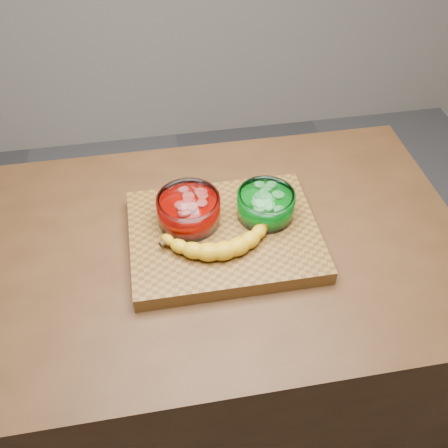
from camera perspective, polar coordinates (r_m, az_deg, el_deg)
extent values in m
plane|color=#55555A|center=(1.98, 0.00, -19.90)|extent=(3.50, 3.50, 0.00)
cube|color=#472A15|center=(1.58, 0.00, -13.07)|extent=(1.20, 0.80, 0.90)
cube|color=brown|center=(1.21, 0.00, -1.33)|extent=(0.45, 0.35, 0.04)
cylinder|color=white|center=(1.20, -4.05, 1.66)|extent=(0.15, 0.15, 0.07)
cylinder|color=#CE0802|center=(1.20, -4.02, 1.31)|extent=(0.13, 0.13, 0.04)
cylinder|color=#FF5850|center=(1.18, -4.09, 2.33)|extent=(0.12, 0.12, 0.02)
cylinder|color=white|center=(1.21, 4.78, 2.25)|extent=(0.14, 0.14, 0.07)
cylinder|color=#069516|center=(1.22, 4.76, 1.94)|extent=(0.12, 0.12, 0.04)
cylinder|color=#6CE66E|center=(1.20, 4.84, 2.90)|extent=(0.11, 0.11, 0.02)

